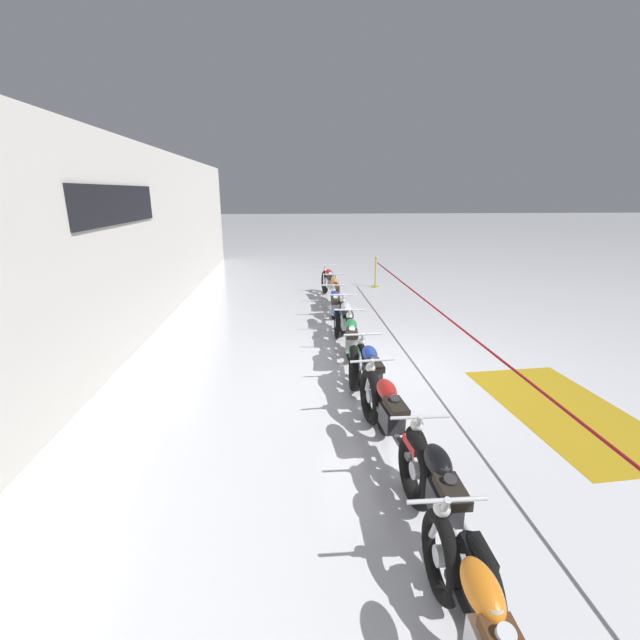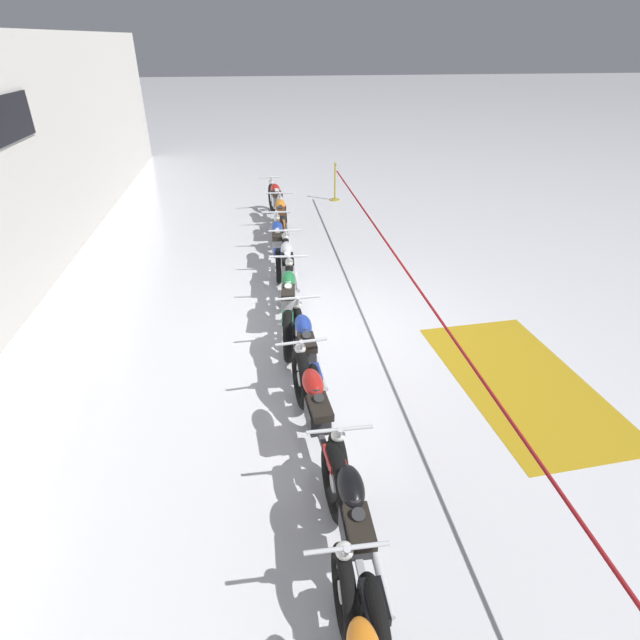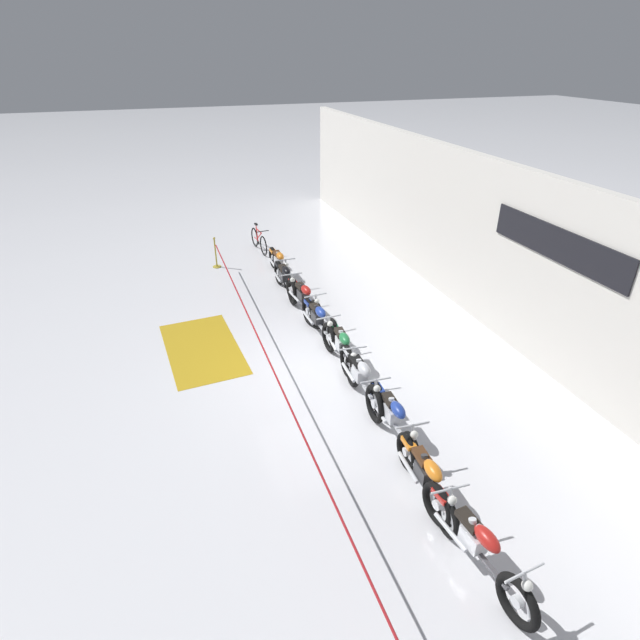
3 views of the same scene
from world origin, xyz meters
TOP-DOWN VIEW (x-y plane):
  - ground_plane at (0.00, 0.00)m, footprint 120.00×120.00m
  - back_wall at (0.00, 5.12)m, footprint 28.00×0.29m
  - motorcycle_black_1 at (-4.12, 0.49)m, footprint 2.29×0.62m
  - motorcycle_red_2 at (-2.67, 0.62)m, footprint 2.49×0.62m
  - motorcycle_blue_3 at (-1.38, 0.60)m, footprint 2.23×0.62m
  - motorcycle_green_4 at (0.04, 0.71)m, footprint 2.41×0.62m
  - motorcycle_silver_5 at (1.30, 0.63)m, footprint 2.38×0.62m
  - motorcycle_blue_6 at (2.63, 0.73)m, footprint 2.25×0.62m
  - motorcycle_orange_7 at (4.15, 0.57)m, footprint 2.11×0.62m
  - motorcycle_red_8 at (5.48, 0.59)m, footprint 2.41×0.63m
  - stanchion_far_left at (-1.40, -1.15)m, footprint 13.89×0.28m
  - stanchion_mid_left at (7.14, -1.15)m, footprint 0.28×0.28m
  - floor_banner at (-1.75, -2.30)m, footprint 3.24×1.91m

SIDE VIEW (x-z plane):
  - ground_plane at x=0.00m, z-range 0.00..0.00m
  - floor_banner at x=-1.75m, z-range 0.00..0.01m
  - stanchion_mid_left at x=7.14m, z-range -0.17..0.88m
  - motorcycle_blue_6 at x=2.63m, z-range 0.00..0.92m
  - motorcycle_orange_7 at x=4.15m, z-range 0.00..0.92m
  - motorcycle_red_8 at x=5.48m, z-range -0.01..0.94m
  - motorcycle_green_4 at x=0.04m, z-range -0.01..0.95m
  - motorcycle_red_2 at x=-2.67m, z-range -0.01..0.96m
  - motorcycle_blue_3 at x=-1.38m, z-range 0.00..0.95m
  - motorcycle_black_1 at x=-4.12m, z-range 0.00..0.96m
  - motorcycle_silver_5 at x=1.30m, z-range 0.00..0.97m
  - stanchion_far_left at x=-1.40m, z-range 0.24..1.29m
  - back_wall at x=0.00m, z-range 0.00..4.20m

